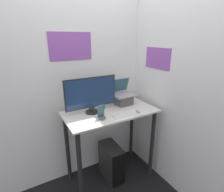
{
  "coord_description": "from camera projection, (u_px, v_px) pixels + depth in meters",
  "views": [
    {
      "loc": [
        -0.91,
        -1.35,
        1.77
      ],
      "look_at": [
        0.02,
        0.28,
        1.14
      ],
      "focal_mm": 28.0,
      "sensor_mm": 36.0,
      "label": 1
    }
  ],
  "objects": [
    {
      "name": "ground_plane",
      "position": [
        122.0,
        192.0,
        2.1
      ],
      "size": [
        12.0,
        12.0,
        0.0
      ],
      "primitive_type": "plane",
      "color": "black"
    },
    {
      "name": "wall_back",
      "position": [
        96.0,
        76.0,
        2.21
      ],
      "size": [
        6.0,
        0.06,
        2.6
      ],
      "color": "silver",
      "rests_on": "ground_plane"
    },
    {
      "name": "wall_side_right",
      "position": [
        170.0,
        81.0,
        1.98
      ],
      "size": [
        0.06,
        6.0,
        2.6
      ],
      "color": "silver",
      "rests_on": "ground_plane"
    },
    {
      "name": "desk",
      "position": [
        110.0,
        128.0,
        2.09
      ],
      "size": [
        1.07,
        0.55,
        0.96
      ],
      "color": "beige",
      "rests_on": "ground_plane"
    },
    {
      "name": "laptop",
      "position": [
        123.0,
        97.0,
        2.2
      ],
      "size": [
        0.28,
        0.26,
        0.32
      ],
      "color": "#4C4C51",
      "rests_on": "desk"
    },
    {
      "name": "monitor",
      "position": [
        91.0,
        95.0,
        1.91
      ],
      "size": [
        0.59,
        0.15,
        0.41
      ],
      "color": "black",
      "rests_on": "desk"
    },
    {
      "name": "keyboard",
      "position": [
        123.0,
        115.0,
        1.91
      ],
      "size": [
        0.25,
        0.11,
        0.02
      ],
      "color": "white",
      "rests_on": "desk"
    },
    {
      "name": "mouse",
      "position": [
        138.0,
        111.0,
        1.98
      ],
      "size": [
        0.04,
        0.06,
        0.03
      ],
      "color": "#99999E",
      "rests_on": "desk"
    },
    {
      "name": "cell_phone",
      "position": [
        102.0,
        115.0,
        1.82
      ],
      "size": [
        0.08,
        0.08,
        0.16
      ],
      "color": "#4C4C51",
      "rests_on": "desk"
    },
    {
      "name": "computer_tower",
      "position": [
        111.0,
        162.0,
        2.26
      ],
      "size": [
        0.19,
        0.38,
        0.48
      ],
      "color": "black",
      "rests_on": "ground_plane"
    }
  ]
}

